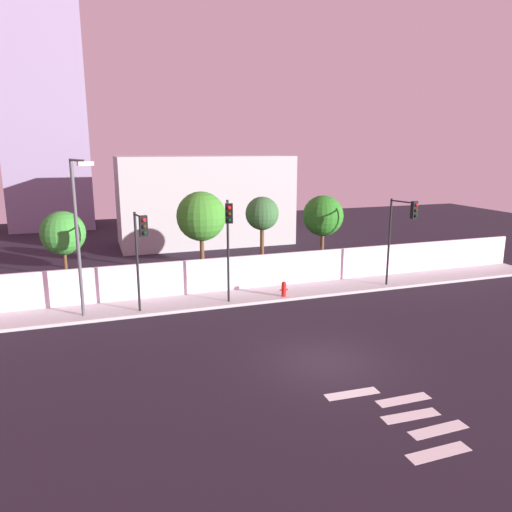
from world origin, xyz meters
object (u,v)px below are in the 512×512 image
(traffic_light_left, at_px, (402,224))
(traffic_light_center, at_px, (140,242))
(roadside_tree_leftmost, at_px, (63,233))
(roadside_tree_rightmost, at_px, (323,216))
(fire_hydrant, at_px, (284,288))
(roadside_tree_midleft, at_px, (201,217))
(street_lamp_curbside, at_px, (78,226))
(traffic_light_right, at_px, (229,231))
(roadside_tree_midright, at_px, (262,214))

(traffic_light_left, bearing_deg, traffic_light_center, 179.57)
(traffic_light_center, relative_size, roadside_tree_leftmost, 1.01)
(roadside_tree_rightmost, bearing_deg, fire_hydrant, -139.00)
(roadside_tree_midleft, bearing_deg, fire_hydrant, -43.42)
(street_lamp_curbside, relative_size, roadside_tree_leftmost, 1.53)
(fire_hydrant, bearing_deg, traffic_light_left, -5.97)
(street_lamp_curbside, bearing_deg, roadside_tree_midleft, 28.01)
(traffic_light_right, bearing_deg, roadside_tree_rightmost, 29.64)
(street_lamp_curbside, height_order, roadside_tree_midleft, street_lamp_curbside)
(traffic_light_left, distance_m, traffic_light_right, 9.58)
(traffic_light_center, distance_m, traffic_light_right, 4.07)
(street_lamp_curbside, bearing_deg, traffic_light_center, -13.41)
(traffic_light_center, xyz_separation_m, roadside_tree_leftmost, (-3.38, 3.90, -0.07))
(roadside_tree_leftmost, xyz_separation_m, roadside_tree_midleft, (7.02, 0.00, 0.51))
(traffic_light_center, height_order, street_lamp_curbside, street_lamp_curbside)
(traffic_light_center, height_order, roadside_tree_rightmost, roadside_tree_rightmost)
(roadside_tree_leftmost, relative_size, roadside_tree_midleft, 0.86)
(roadside_tree_midleft, xyz_separation_m, roadside_tree_rightmost, (7.34, 0.00, -0.31))
(traffic_light_center, xyz_separation_m, traffic_light_right, (4.06, -0.04, 0.27))
(roadside_tree_leftmost, distance_m, roadside_tree_midright, 10.54)
(roadside_tree_midleft, relative_size, roadside_tree_rightmost, 1.09)
(roadside_tree_midright, bearing_deg, roadside_tree_midleft, 180.00)
(traffic_light_right, relative_size, roadside_tree_midleft, 0.94)
(roadside_tree_leftmost, bearing_deg, fire_hydrant, -17.52)
(traffic_light_left, xyz_separation_m, roadside_tree_midright, (-6.49, 4.00, 0.30))
(roadside_tree_leftmost, height_order, roadside_tree_midleft, roadside_tree_midleft)
(traffic_light_center, relative_size, street_lamp_curbside, 0.66)
(traffic_light_center, distance_m, street_lamp_curbside, 2.73)
(traffic_light_right, distance_m, fire_hydrant, 4.55)
(traffic_light_center, height_order, fire_hydrant, traffic_light_center)
(street_lamp_curbside, distance_m, roadside_tree_rightmost, 13.94)
(traffic_light_right, bearing_deg, roadside_tree_leftmost, 152.08)
(roadside_tree_midleft, bearing_deg, traffic_light_center, -133.04)
(traffic_light_left, height_order, fire_hydrant, traffic_light_left)
(roadside_tree_leftmost, distance_m, roadside_tree_rightmost, 14.36)
(traffic_light_right, bearing_deg, roadside_tree_midright, 51.86)
(street_lamp_curbside, bearing_deg, traffic_light_left, -2.51)
(traffic_light_center, bearing_deg, fire_hydrant, 4.61)
(fire_hydrant, bearing_deg, roadside_tree_midleft, 136.58)
(traffic_light_left, bearing_deg, fire_hydrant, 174.03)
(traffic_light_right, xyz_separation_m, roadside_tree_midleft, (-0.41, 3.94, 0.17))
(traffic_light_right, xyz_separation_m, roadside_tree_midright, (3.09, 3.94, 0.13))
(traffic_light_right, relative_size, roadside_tree_midright, 1.02)
(traffic_light_left, relative_size, traffic_light_center, 1.03)
(roadside_tree_leftmost, relative_size, roadside_tree_rightmost, 0.94)
(traffic_light_right, relative_size, roadside_tree_rightmost, 1.03)
(fire_hydrant, bearing_deg, roadside_tree_rightmost, 41.00)
(traffic_light_left, xyz_separation_m, traffic_light_right, (-9.58, 0.06, 0.16))
(traffic_light_center, xyz_separation_m, roadside_tree_rightmost, (10.98, 3.90, 0.13))
(street_lamp_curbside, height_order, roadside_tree_rightmost, street_lamp_curbside)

